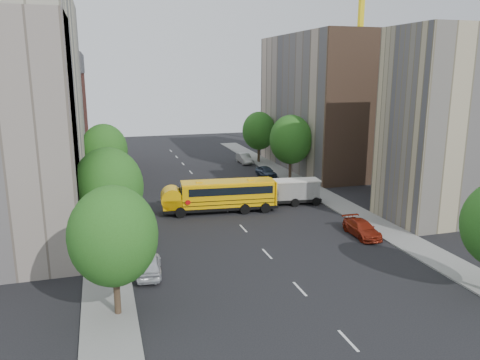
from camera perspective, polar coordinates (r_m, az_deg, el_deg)
name	(u,v)px	position (r m, az deg, el deg)	size (l,w,h in m)	color
ground	(237,222)	(42.39, -0.39, -5.09)	(120.00, 120.00, 0.00)	black
sidewalk_left	(104,216)	(45.60, -16.27, -4.23)	(3.00, 80.00, 0.12)	slate
sidewalk_right	(327,197)	(50.98, 10.51, -2.09)	(3.00, 80.00, 0.12)	slate
lane_markings	(211,194)	(51.67, -3.51, -1.74)	(0.15, 64.00, 0.01)	silver
building_left_cream	(18,110)	(45.26, -25.43, 7.76)	(10.00, 26.00, 20.00)	beige
building_left_redbrick	(47,123)	(67.32, -22.48, 6.40)	(10.00, 15.00, 13.00)	maroon
building_right_near	(447,126)	(45.24, 23.92, 5.98)	(10.00, 7.00, 17.00)	tan
building_right_far	(322,103)	(65.69, 9.95, 9.24)	(10.00, 22.00, 18.00)	tan
building_right_sidewall	(365,109)	(56.09, 15.00, 8.35)	(10.10, 0.30, 18.00)	brown
street_tree_0	(113,236)	(26.11, -15.20, -6.63)	(4.80, 4.80, 7.41)	#38281C
street_tree_1	(108,187)	(35.63, -15.76, -0.85)	(5.12, 5.12, 7.90)	#38281C
street_tree_2	(104,150)	(53.31, -16.20, 3.52)	(4.99, 4.99, 7.71)	#38281C
street_tree_4	(291,140)	(57.75, 6.21, 4.93)	(5.25, 5.25, 8.10)	#38281C
street_tree_5	(259,131)	(68.91, 2.32, 6.01)	(4.86, 4.86, 7.51)	#38281C
school_bus	(219,194)	(44.86, -2.57, -1.77)	(11.16, 3.62, 3.09)	black
safari_truck	(291,191)	(47.82, 6.30, -1.37)	(6.13, 2.89, 2.53)	black
parked_car_0	(149,264)	(32.19, -11.09, -10.07)	(1.68, 4.17, 1.42)	silver
parked_car_1	(131,200)	(48.03, -13.15, -2.33)	(1.54, 4.42, 1.46)	white
parked_car_2	(122,167)	(64.60, -14.17, 1.57)	(2.46, 5.34, 1.48)	black
parked_car_3	(362,229)	(39.91, 14.63, -5.74)	(1.78, 4.38, 1.27)	maroon
parked_car_4	(266,171)	(60.15, 3.20, 1.05)	(1.58, 3.93, 1.34)	#2D3C50
parked_car_5	(244,158)	(68.87, 0.55, 2.65)	(1.49, 4.26, 1.40)	#9A9B96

